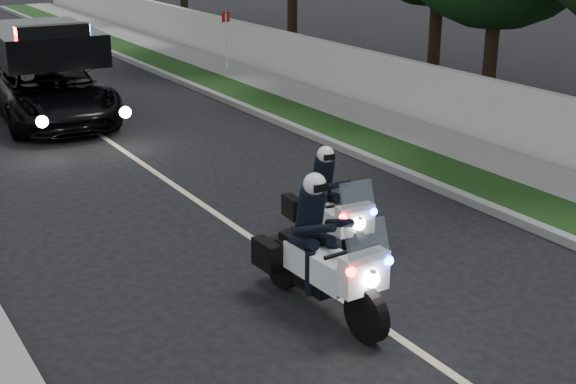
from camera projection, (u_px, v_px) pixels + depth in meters
name	position (u px, v px, depth m)	size (l,w,h in m)	color
ground	(416.00, 350.00, 9.40)	(120.00, 120.00, 0.00)	black
curb_right	(281.00, 122.00, 19.44)	(0.20, 60.00, 0.15)	gray
grass_verge	(305.00, 118.00, 19.79)	(1.20, 60.00, 0.16)	#193814
sidewalk_right	(347.00, 112.00, 20.43)	(1.40, 60.00, 0.16)	gray
property_wall	(379.00, 82.00, 20.69)	(0.22, 60.00, 1.50)	beige
lane_marking	(121.00, 149.00, 17.45)	(0.12, 50.00, 0.01)	#BFB78C
police_moto_left	(320.00, 311.00, 10.34)	(0.76, 2.18, 1.86)	white
police_moto_right	(328.00, 251.00, 12.19)	(0.68, 1.93, 1.64)	silver
police_suv	(53.00, 120.00, 19.95)	(2.53, 5.47, 2.66)	black
sign_post	(227.00, 74.00, 25.69)	(0.32, 0.32, 2.04)	#B51B0C
tree_right_b	(486.00, 108.00, 21.13)	(5.81, 5.81, 9.69)	#164217
tree_right_c	(432.00, 88.00, 23.61)	(6.60, 6.60, 11.00)	black
tree_right_d	(292.00, 57.00, 28.67)	(7.68, 7.68, 12.81)	#184316
tree_right_e	(185.00, 22.00, 38.05)	(5.13, 5.13, 8.55)	black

